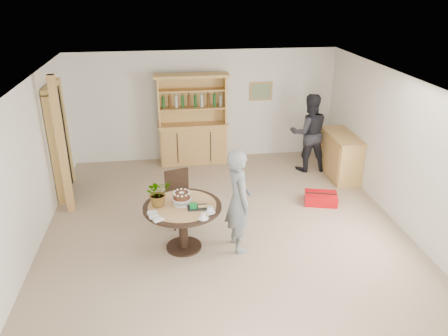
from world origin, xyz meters
TOP-DOWN VIEW (x-y plane):
  - ground at (0.00, 0.00)m, footprint 7.00×7.00m
  - room_shell at (0.00, 0.01)m, footprint 6.04×7.04m
  - doorway at (-2.93, 2.00)m, footprint 0.13×1.10m
  - pine_post at (-2.70, 1.20)m, footprint 0.12×0.12m
  - hutch at (-0.30, 3.24)m, footprint 1.62×0.54m
  - sideboard at (2.74, 2.00)m, footprint 0.54×1.26m
  - dining_table at (-0.71, -0.28)m, footprint 1.20×1.20m
  - dining_chair at (-0.73, 0.54)m, footprint 0.52×0.52m
  - birthday_cake at (-0.71, -0.23)m, footprint 0.30×0.30m
  - flower_vase at (-1.06, -0.23)m, footprint 0.47×0.44m
  - gift_tray at (-0.50, -0.41)m, footprint 0.30×0.20m
  - coffee_cup_a at (-0.31, -0.56)m, footprint 0.15×0.15m
  - coffee_cup_b at (-0.43, -0.73)m, footprint 0.15×0.15m
  - napkins at (-1.12, -0.60)m, footprint 0.24×0.33m
  - teen_boy at (0.14, -0.38)m, footprint 0.47×0.65m
  - adult_person at (2.16, 2.45)m, footprint 0.86×0.68m
  - red_suitcase at (1.93, 0.85)m, footprint 0.68×0.54m

SIDE VIEW (x-z plane):
  - ground at x=0.00m, z-range 0.00..0.00m
  - red_suitcase at x=1.93m, z-range 0.00..0.21m
  - sideboard at x=2.74m, z-range 0.00..0.94m
  - dining_chair at x=-0.73m, z-range 0.06..1.01m
  - dining_table at x=-0.71m, z-range 0.22..0.98m
  - hutch at x=-0.30m, z-range -0.33..1.71m
  - napkins at x=-1.12m, z-range 0.76..0.79m
  - gift_tray at x=-0.50m, z-range 0.75..0.83m
  - coffee_cup_b at x=-0.43m, z-range 0.75..0.84m
  - coffee_cup_a at x=-0.31m, z-range 0.76..0.84m
  - teen_boy at x=0.14m, z-range 0.00..1.65m
  - adult_person at x=2.16m, z-range 0.00..1.71m
  - birthday_cake at x=-0.71m, z-range 0.78..0.98m
  - flower_vase at x=-1.06m, z-range 0.76..1.18m
  - doorway at x=-2.93m, z-range 0.02..2.20m
  - pine_post at x=-2.70m, z-range 0.00..2.50m
  - room_shell at x=0.00m, z-range 0.48..3.00m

